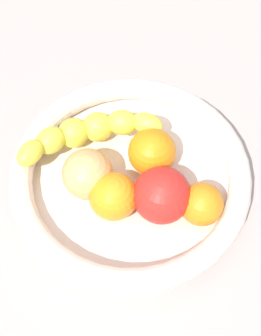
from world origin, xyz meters
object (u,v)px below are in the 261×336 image
object	(u,v)px
orange_mid_right	(202,204)
orange_front	(113,197)
peach_blush	(88,174)
fruit_bowl	(130,178)
tomato_red	(162,195)
orange_mid_left	(152,152)
banana_draped_left	(87,132)

from	to	relation	value
orange_mid_right	orange_front	bearing A→B (deg)	157.54
orange_mid_right	peach_blush	bearing A→B (deg)	146.72
fruit_bowl	tomato_red	distance (cm)	6.38
orange_front	orange_mid_right	distance (cm)	10.74
orange_mid_left	peach_blush	xyz separation A→B (cm)	(-8.67, -0.72, 0.14)
orange_front	peach_blush	distance (cm)	4.39
orange_front	orange_mid_right	size ratio (longest dim) A/B	1.12
orange_mid_left	peach_blush	world-z (taller)	peach_blush
orange_front	tomato_red	bearing A→B (deg)	-18.74
fruit_bowl	orange_mid_right	world-z (taller)	orange_mid_right
banana_draped_left	tomato_red	size ratio (longest dim) A/B	2.86
banana_draped_left	orange_mid_right	world-z (taller)	banana_draped_left
orange_front	orange_mid_left	distance (cm)	7.95
orange_front	tomato_red	world-z (taller)	tomato_red
orange_mid_left	fruit_bowl	bearing A→B (deg)	-157.84
fruit_bowl	tomato_red	bearing A→B (deg)	-65.32
orange_mid_right	orange_mid_left	bearing A→B (deg)	111.44
banana_draped_left	orange_front	distance (cm)	10.02
fruit_bowl	peach_blush	size ratio (longest dim) A/B	4.77
banana_draped_left	orange_mid_right	xyz separation A→B (cm)	(10.49, -14.10, -0.52)
fruit_bowl	orange_mid_left	size ratio (longest dim) A/B	4.99
tomato_red	peach_blush	distance (cm)	9.58
orange_mid_right	fruit_bowl	bearing A→B (deg)	132.59
orange_mid_left	orange_mid_right	distance (cm)	9.29
orange_front	peach_blush	size ratio (longest dim) A/B	0.93
banana_draped_left	orange_mid_right	distance (cm)	17.58
banana_draped_left	tomato_red	bearing A→B (deg)	-62.76
orange_front	orange_mid_left	xyz separation A→B (cm)	(6.53, 4.54, 0.10)
banana_draped_left	peach_blush	bearing A→B (deg)	-104.33
fruit_bowl	orange_mid_left	distance (cm)	4.44
fruit_bowl	banana_draped_left	world-z (taller)	banana_draped_left
orange_front	orange_mid_left	size ratio (longest dim) A/B	0.97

